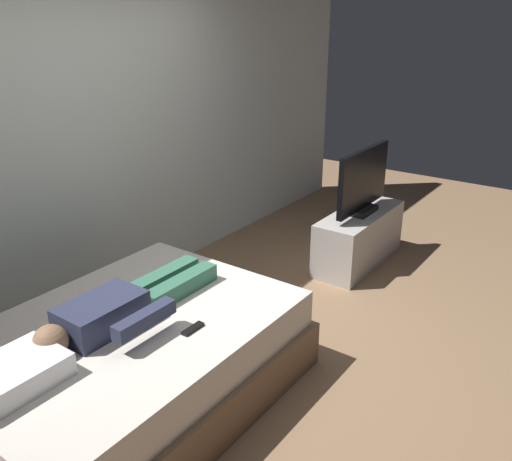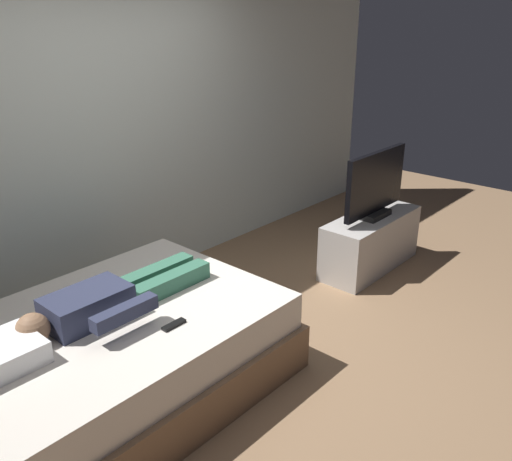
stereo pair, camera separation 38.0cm
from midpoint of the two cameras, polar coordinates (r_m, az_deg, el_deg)
ground_plane at (r=3.78m, az=3.44°, el=-13.50°), size 10.00×10.00×0.00m
back_wall at (r=4.61m, az=-9.68°, el=11.76°), size 6.40×0.10×2.80m
bed at (r=3.42m, az=-11.58°, el=-12.88°), size 2.01×1.45×0.54m
person at (r=3.27m, az=-12.07°, el=-7.24°), size 1.26×0.46×0.18m
remote at (r=3.12m, az=-5.15°, el=-9.93°), size 0.15×0.04×0.02m
tv_stand at (r=5.07m, az=14.07°, el=-1.24°), size 1.10×0.40×0.50m
tv at (r=4.89m, az=14.64°, el=4.53°), size 0.88×0.20×0.59m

